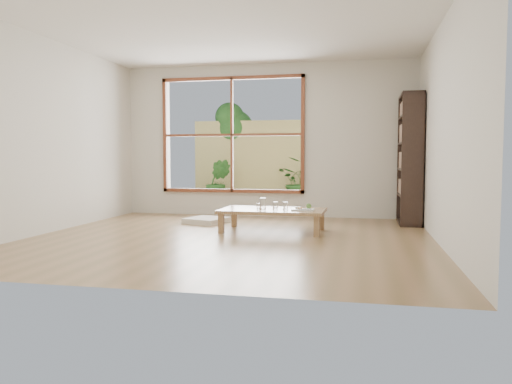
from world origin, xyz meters
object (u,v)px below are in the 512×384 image
at_px(low_table, 273,212).
at_px(bookshelf, 410,159).
at_px(food_tray, 304,209).
at_px(garden_bench, 219,193).

relative_size(low_table, bookshelf, 0.73).
bearing_deg(food_tray, garden_bench, 126.91).
height_order(low_table, garden_bench, garden_bench).
relative_size(low_table, food_tray, 4.93).
bearing_deg(garden_bench, food_tray, -43.87).
bearing_deg(bookshelf, low_table, -147.20).
height_order(low_table, food_tray, food_tray).
height_order(bookshelf, food_tray, bookshelf).
xyz_separation_m(bookshelf, garden_bench, (-3.39, 1.31, -0.66)).
bearing_deg(food_tray, bookshelf, 41.98).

